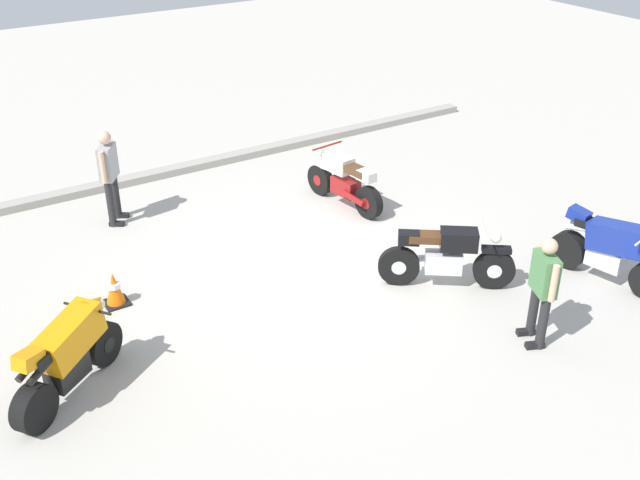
{
  "coord_description": "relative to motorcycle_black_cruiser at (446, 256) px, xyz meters",
  "views": [
    {
      "loc": [
        -5.61,
        -9.1,
        6.18
      ],
      "look_at": [
        -0.26,
        -0.61,
        0.75
      ],
      "focal_mm": 42.22,
      "sensor_mm": 36.0,
      "label": 1
    }
  ],
  "objects": [
    {
      "name": "ground_plane",
      "position": [
        -1.31,
        1.72,
        -0.52
      ],
      "size": [
        40.0,
        40.0,
        0.0
      ],
      "primitive_type": "plane",
      "color": "#B7B2A8"
    },
    {
      "name": "curb_edge",
      "position": [
        -1.31,
        6.32,
        -0.45
      ],
      "size": [
        14.0,
        0.3,
        0.15
      ],
      "primitive_type": "cube",
      "color": "#9C978F",
      "rests_on": "ground"
    },
    {
      "name": "motorcycle_black_cruiser",
      "position": [
        0.0,
        0.0,
        0.0
      ],
      "size": [
        1.75,
        1.34,
        1.09
      ],
      "rotation": [
        0.0,
        0.0,
        5.64
      ],
      "color": "black",
      "rests_on": "ground"
    },
    {
      "name": "motorcycle_cream_vintage",
      "position": [
        0.28,
        3.21,
        -0.03
      ],
      "size": [
        0.7,
        1.95,
        1.07
      ],
      "rotation": [
        0.0,
        0.0,
        1.71
      ],
      "color": "black",
      "rests_on": "ground"
    },
    {
      "name": "motorcycle_orange_sportbike",
      "position": [
        -5.59,
        0.52,
        0.07
      ],
      "size": [
        1.68,
        1.31,
        1.14
      ],
      "rotation": [
        0.0,
        0.0,
        0.63
      ],
      "color": "black",
      "rests_on": "ground"
    },
    {
      "name": "motorcycle_blue_sportbike",
      "position": [
        2.22,
        -1.26,
        0.07
      ],
      "size": [
        0.76,
        1.95,
        1.14
      ],
      "rotation": [
        0.0,
        0.0,
        4.92
      ],
      "color": "black",
      "rests_on": "ground"
    },
    {
      "name": "person_in_green_shirt",
      "position": [
        0.11,
        -1.77,
        0.38
      ],
      "size": [
        0.45,
        0.61,
        1.6
      ],
      "rotation": [
        0.0,
        0.0,
        2.74
      ],
      "color": "#262628",
      "rests_on": "ground"
    },
    {
      "name": "person_in_gray_shirt",
      "position": [
        -3.58,
        4.85,
        0.47
      ],
      "size": [
        0.51,
        0.59,
        1.72
      ],
      "rotation": [
        0.0,
        0.0,
        5.68
      ],
      "color": "#262628",
      "rests_on": "ground"
    },
    {
      "name": "traffic_cone",
      "position": [
        -4.48,
        2.21,
        -0.26
      ],
      "size": [
        0.36,
        0.36,
        0.53
      ],
      "color": "black",
      "rests_on": "ground"
    }
  ]
}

